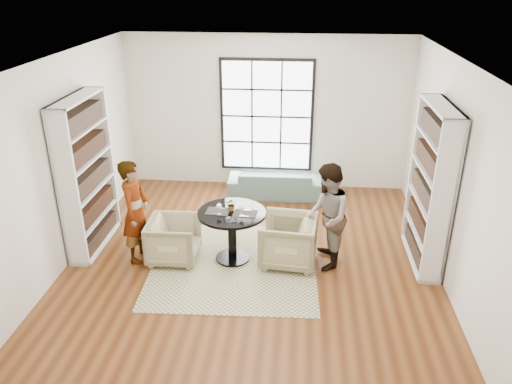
# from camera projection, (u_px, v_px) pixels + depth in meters

# --- Properties ---
(ground) EXTENTS (6.00, 6.00, 0.00)m
(ground) POSITION_uv_depth(u_px,v_px,m) (252.00, 261.00, 7.61)
(ground) COLOR brown
(room_shell) EXTENTS (6.00, 6.01, 6.00)m
(room_shell) POSITION_uv_depth(u_px,v_px,m) (255.00, 171.00, 7.59)
(room_shell) COLOR silver
(room_shell) RESTS_ON ground
(rug) EXTENTS (2.53, 2.53, 0.01)m
(rug) POSITION_uv_depth(u_px,v_px,m) (234.00, 264.00, 7.50)
(rug) COLOR #C4BD93
(rug) RESTS_ON ground
(pedestal_table) EXTENTS (1.01, 1.01, 0.81)m
(pedestal_table) POSITION_uv_depth(u_px,v_px,m) (232.00, 225.00, 7.42)
(pedestal_table) COLOR black
(pedestal_table) RESTS_ON ground
(sofa) EXTENTS (1.83, 0.75, 0.53)m
(sofa) POSITION_uv_depth(u_px,v_px,m) (275.00, 183.00, 9.71)
(sofa) COLOR gray
(sofa) RESTS_ON ground
(armchair_left) EXTENTS (0.76, 0.74, 0.68)m
(armchair_left) POSITION_uv_depth(u_px,v_px,m) (174.00, 240.00, 7.51)
(armchair_left) COLOR tan
(armchair_left) RESTS_ON ground
(armchair_right) EXTENTS (0.89, 0.87, 0.74)m
(armchair_right) POSITION_uv_depth(u_px,v_px,m) (288.00, 241.00, 7.42)
(armchair_right) COLOR tan
(armchair_right) RESTS_ON ground
(person_left) EXTENTS (0.43, 0.61, 1.59)m
(person_left) POSITION_uv_depth(u_px,v_px,m) (135.00, 211.00, 7.37)
(person_left) COLOR gray
(person_left) RESTS_ON ground
(person_right) EXTENTS (0.63, 0.80, 1.60)m
(person_right) POSITION_uv_depth(u_px,v_px,m) (327.00, 217.00, 7.20)
(person_right) COLOR gray
(person_right) RESTS_ON ground
(placemat_left) EXTENTS (0.36, 0.28, 0.01)m
(placemat_left) POSITION_uv_depth(u_px,v_px,m) (218.00, 211.00, 7.34)
(placemat_left) COLOR black
(placemat_left) RESTS_ON pedestal_table
(placemat_right) EXTENTS (0.36, 0.28, 0.01)m
(placemat_right) POSITION_uv_depth(u_px,v_px,m) (245.00, 213.00, 7.27)
(placemat_right) COLOR black
(placemat_right) RESTS_ON pedestal_table
(cutlery_left) EXTENTS (0.15, 0.23, 0.01)m
(cutlery_left) POSITION_uv_depth(u_px,v_px,m) (218.00, 211.00, 7.33)
(cutlery_left) COLOR #BABBBF
(cutlery_left) RESTS_ON placemat_left
(cutlery_right) EXTENTS (0.15, 0.23, 0.01)m
(cutlery_right) POSITION_uv_depth(u_px,v_px,m) (245.00, 213.00, 7.27)
(cutlery_right) COLOR #BABBBF
(cutlery_right) RESTS_ON placemat_right
(wine_glass_left) EXTENTS (0.08, 0.08, 0.18)m
(wine_glass_left) POSITION_uv_depth(u_px,v_px,m) (219.00, 207.00, 7.19)
(wine_glass_left) COLOR silver
(wine_glass_left) RESTS_ON pedestal_table
(wine_glass_right) EXTENTS (0.08, 0.08, 0.18)m
(wine_glass_right) POSITION_uv_depth(u_px,v_px,m) (242.00, 208.00, 7.15)
(wine_glass_right) COLOR silver
(wine_glass_right) RESTS_ON pedestal_table
(flower_centerpiece) EXTENTS (0.19, 0.17, 0.19)m
(flower_centerpiece) POSITION_uv_depth(u_px,v_px,m) (232.00, 204.00, 7.34)
(flower_centerpiece) COLOR gray
(flower_centerpiece) RESTS_ON pedestal_table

